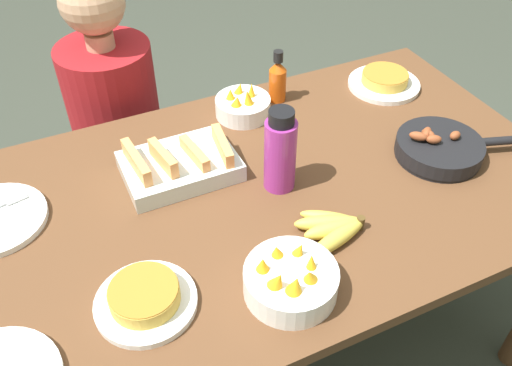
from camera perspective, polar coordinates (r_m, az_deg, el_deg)
The scene contains 12 objects.
ground_plane at distance 1.97m, azimuth 0.00°, elevation -16.77°, with size 14.00×14.00×0.00m, color #383D33.
dining_table at distance 1.46m, azimuth 0.00°, elevation -3.55°, with size 1.65×0.94×0.73m.
banana_bunch at distance 1.29m, azimuth 8.15°, elevation -4.70°, with size 0.18×0.17×0.04m.
melon_tray at distance 1.44m, azimuth -8.05°, elevation 1.93°, with size 0.30×0.20×0.10m.
skillet at distance 1.58m, azimuth 18.85°, elevation 3.52°, with size 0.39×0.24×0.08m.
frittata_plate_center at distance 1.84m, azimuth 13.35°, elevation 10.40°, with size 0.23×0.23×0.05m.
frittata_plate_side at distance 1.17m, azimuth -11.60°, elevation -11.79°, with size 0.22×0.22×0.06m.
fruit_bowl_mango at distance 1.16m, azimuth 3.65°, elevation -10.16°, with size 0.20×0.20×0.11m.
fruit_bowl_citrus at distance 1.65m, azimuth -1.40°, elevation 8.16°, with size 0.17×0.17×0.10m.
water_bottle at distance 1.35m, azimuth 2.65°, elevation 3.19°, with size 0.08×0.08×0.23m.
hot_sauce_bottle at distance 1.70m, azimuth 2.29°, elevation 10.86°, with size 0.05×0.05×0.17m.
person_figure at distance 2.03m, azimuth -13.88°, elevation 3.54°, with size 0.34×0.34×1.12m.
Camera 1 is at (-0.43, -0.93, 1.69)m, focal length 38.00 mm.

